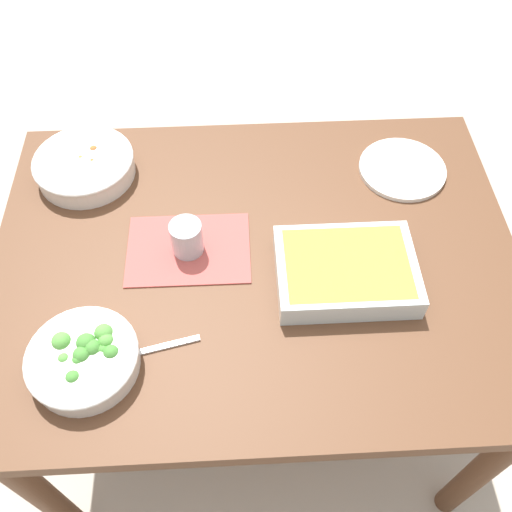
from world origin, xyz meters
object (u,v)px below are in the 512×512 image
object	(u,v)px
stew_bowl	(85,165)
broccoli_bowl	(84,358)
spoon_by_stew	(81,185)
spoon_by_broccoli	(145,351)
baking_dish	(346,270)
side_plate	(402,169)
drink_cup	(187,239)

from	to	relation	value
stew_bowl	broccoli_bowl	size ratio (longest dim) A/B	1.13
broccoli_bowl	spoon_by_stew	distance (m)	0.50
spoon_by_stew	spoon_by_broccoli	xyz separation A→B (m)	(-0.19, 0.47, 0.00)
broccoli_bowl	baking_dish	world-z (taller)	broccoli_bowl
spoon_by_broccoli	baking_dish	bearing A→B (deg)	-160.00
broccoli_bowl	side_plate	xyz separation A→B (m)	(-0.73, -0.50, -0.02)
stew_bowl	broccoli_bowl	bearing A→B (deg)	97.16
drink_cup	stew_bowl	bearing A→B (deg)	-44.12
baking_dish	drink_cup	distance (m)	0.36
stew_bowl	spoon_by_broccoli	world-z (taller)	stew_bowl
broccoli_bowl	spoon_by_stew	size ratio (longest dim) A/B	1.26
baking_dish	spoon_by_stew	size ratio (longest dim) A/B	1.72
drink_cup	spoon_by_stew	xyz separation A→B (m)	(0.27, -0.21, -0.03)
broccoli_bowl	drink_cup	xyz separation A→B (m)	(-0.19, -0.28, 0.01)
stew_bowl	broccoli_bowl	distance (m)	0.54
drink_cup	baking_dish	bearing A→B (deg)	164.03
drink_cup	spoon_by_broccoli	distance (m)	0.27
broccoli_bowl	drink_cup	bearing A→B (deg)	-125.06
drink_cup	side_plate	xyz separation A→B (m)	(-0.54, -0.23, -0.03)
broccoli_bowl	side_plate	distance (m)	0.89
side_plate	spoon_by_broccoli	size ratio (longest dim) A/B	1.26
drink_cup	spoon_by_stew	bearing A→B (deg)	-37.91
stew_bowl	baking_dish	bearing A→B (deg)	149.82
broccoli_bowl	drink_cup	world-z (taller)	drink_cup
side_plate	spoon_by_broccoli	world-z (taller)	side_plate
stew_bowl	spoon_by_broccoli	xyz separation A→B (m)	(-0.18, 0.51, -0.03)
stew_bowl	spoon_by_stew	bearing A→B (deg)	76.34
drink_cup	side_plate	distance (m)	0.59
stew_bowl	spoon_by_broccoli	bearing A→B (deg)	109.38
spoon_by_stew	spoon_by_broccoli	world-z (taller)	same
spoon_by_broccoli	spoon_by_stew	bearing A→B (deg)	-67.92
spoon_by_stew	baking_dish	bearing A→B (deg)	153.27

